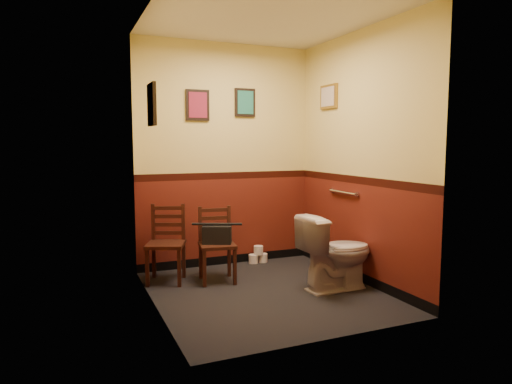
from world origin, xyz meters
TOP-DOWN VIEW (x-y plane):
  - floor at (0.00, 0.00)m, footprint 2.20×2.40m
  - ceiling at (0.00, 0.00)m, footprint 2.20×2.40m
  - wall_back at (0.00, 1.20)m, footprint 2.20×0.00m
  - wall_front at (0.00, -1.20)m, footprint 2.20×0.00m
  - wall_left at (-1.10, 0.00)m, footprint 0.00×2.40m
  - wall_right at (1.10, 0.00)m, footprint 0.00×2.40m
  - grab_bar at (1.07, 0.25)m, footprint 0.05×0.56m
  - framed_print_back_a at (-0.35, 1.18)m, footprint 0.28×0.04m
  - framed_print_back_b at (0.25, 1.18)m, footprint 0.26×0.04m
  - framed_print_left at (-1.08, 0.10)m, footprint 0.04×0.30m
  - framed_print_right at (1.08, 0.60)m, footprint 0.04×0.34m
  - toilet at (0.72, -0.17)m, footprint 0.80×0.46m
  - toilet_brush at (1.03, -0.11)m, footprint 0.11×0.11m
  - chair_left at (-0.84, 0.78)m, footprint 0.51×0.51m
  - chair_right at (-0.33, 0.59)m, footprint 0.43×0.43m
  - handbag at (-0.33, 0.55)m, footprint 0.35×0.27m
  - tp_stack at (0.39, 1.10)m, footprint 0.25×0.13m

SIDE VIEW (x-z plane):
  - floor at x=0.00m, z-range 0.00..0.00m
  - toilet_brush at x=1.03m, z-range -0.13..0.26m
  - tp_stack at x=0.39m, z-range -0.02..0.20m
  - toilet at x=0.72m, z-range 0.00..0.77m
  - chair_right at x=-0.33m, z-range 0.00..0.81m
  - chair_left at x=-0.84m, z-range 0.00..0.84m
  - handbag at x=-0.33m, z-range 0.41..0.64m
  - grab_bar at x=1.07m, z-range 0.92..0.98m
  - wall_back at x=0.00m, z-range 0.00..2.70m
  - wall_front at x=0.00m, z-range 0.00..2.70m
  - wall_left at x=-1.10m, z-range 0.00..2.70m
  - wall_right at x=1.10m, z-range 0.00..2.70m
  - framed_print_left at x=-1.08m, z-range 1.66..2.04m
  - framed_print_back_a at x=-0.35m, z-range 1.77..2.13m
  - framed_print_back_b at x=0.25m, z-range 1.83..2.17m
  - framed_print_right at x=1.08m, z-range 1.91..2.19m
  - ceiling at x=0.00m, z-range 2.70..2.70m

